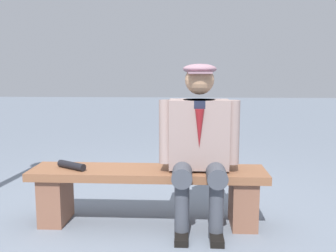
{
  "coord_description": "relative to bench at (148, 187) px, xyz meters",
  "views": [
    {
      "loc": [
        -0.32,
        2.91,
        1.23
      ],
      "look_at": [
        -0.16,
        0.0,
        0.81
      ],
      "focal_mm": 40.05,
      "sensor_mm": 36.0,
      "label": 1
    }
  ],
  "objects": [
    {
      "name": "bench",
      "position": [
        0.0,
        0.0,
        0.0
      ],
      "size": [
        1.88,
        0.4,
        0.46
      ],
      "color": "brown",
      "rests_on": "ground"
    },
    {
      "name": "ground_plane",
      "position": [
        0.0,
        0.0,
        -0.31
      ],
      "size": [
        30.0,
        30.0,
        0.0
      ],
      "primitive_type": "plane",
      "color": "slate"
    },
    {
      "name": "rolled_magazine",
      "position": [
        0.61,
        0.03,
        0.18
      ],
      "size": [
        0.26,
        0.19,
        0.06
      ],
      "primitive_type": "cylinder",
      "rotation": [
        0.0,
        1.57,
        -0.55
      ],
      "color": "black",
      "rests_on": "bench"
    },
    {
      "name": "seated_man",
      "position": [
        -0.4,
        0.06,
        0.4
      ],
      "size": [
        0.63,
        0.55,
        1.29
      ],
      "color": "gray",
      "rests_on": "ground"
    }
  ]
}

